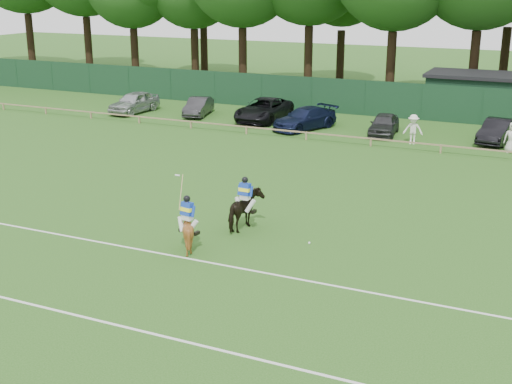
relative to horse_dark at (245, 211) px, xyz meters
The scene contains 19 objects.
ground 2.60m from the horse_dark, 96.44° to the right, with size 160.00×160.00×0.00m, color #1E4C14.
horse_dark is the anchor object (origin of this frame).
horse_chestnut 2.84m from the horse_dark, 110.81° to the right, with size 1.14×1.28×1.41m, color brown.
sedan_silver 25.74m from the horse_dark, 133.64° to the left, with size 1.80×4.47×1.52m, color #AFB1B4.
sedan_grey 23.51m from the horse_dark, 123.52° to the left, with size 1.35×3.87×1.28m, color #2B2B2D.
suv_black 21.37m from the horse_dark, 111.97° to the left, with size 2.52×5.47×1.52m, color black.
sedan_navy 18.92m from the horse_dark, 103.66° to the left, with size 1.95×4.79×1.39m, color #111735.
hatch_grey 18.89m from the horse_dark, 88.13° to the left, with size 1.57×3.90×1.33m, color #303033.
estate_black 20.88m from the horse_dark, 69.66° to the left, with size 1.47×4.22×1.39m, color black.
spectator_left 17.34m from the horse_dark, 80.75° to the left, with size 1.13×0.65×1.76m, color silver.
spectator_right 19.18m from the horse_dark, 64.50° to the left, with size 0.84×0.55×1.72m, color silver.
rider_dark 0.71m from the horse_dark, 93.12° to the right, with size 0.94×0.39×1.41m.
rider_chestnut 2.92m from the horse_dark, 110.82° to the right, with size 0.93×0.66×2.05m.
polo_ball 2.93m from the horse_dark, ahead, with size 0.09×0.09×0.09m, color silver.
pitch_lines 6.02m from the horse_dark, 92.67° to the right, with size 60.00×5.10×0.01m.
pitch_rail 15.54m from the horse_dark, 91.03° to the left, with size 62.10×0.10×0.50m.
perimeter_fence 24.54m from the horse_dark, 90.65° to the left, with size 92.08×0.08×2.50m.
utility_shed 28.13m from the horse_dark, 78.26° to the left, with size 8.40×4.40×3.04m.
tree_row 32.59m from the horse_dark, 86.97° to the left, with size 96.00×12.00×21.00m, color #26561C, non-canonical shape.
Camera 1 is at (11.02, -20.04, 9.30)m, focal length 48.00 mm.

